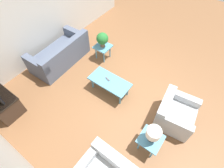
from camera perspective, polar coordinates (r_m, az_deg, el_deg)
name	(u,v)px	position (r m, az deg, el deg)	size (l,w,h in m)	color
ground_plane	(126,88)	(5.15, 4.63, -1.19)	(14.00, 14.00, 0.00)	brown
wall_back	(17,168)	(3.14, -28.58, -22.83)	(7.20, 0.12, 2.70)	silver
wall_right	(43,12)	(5.97, -21.66, 21.03)	(0.12, 7.20, 2.70)	silver
sofa	(61,55)	(5.87, -16.42, 9.19)	(1.00, 1.93, 0.83)	#4C566B
armchair	(175,113)	(4.59, 19.75, -9.04)	(0.95, 1.02, 0.73)	#A8ADB2
coffee_table	(110,82)	(4.76, -0.76, 0.62)	(1.14, 0.55, 0.44)	teal
side_table_plant	(103,48)	(5.74, -3.01, 11.64)	(0.49, 0.49, 0.48)	teal
side_table_lamp	(150,140)	(4.03, 12.40, -17.47)	(0.49, 0.49, 0.48)	teal
tv_stand_chest	(1,102)	(5.30, -32.58, -4.95)	(1.06, 0.60, 0.60)	#38281E
potted_plant	(102,39)	(5.51, -3.17, 14.50)	(0.37, 0.37, 0.48)	brown
table_lamp	(153,134)	(3.71, 13.33, -15.55)	(0.30, 0.30, 0.41)	#333333
remote_control	(107,79)	(4.75, -1.48, 1.64)	(0.16, 0.09, 0.02)	#4C4C51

